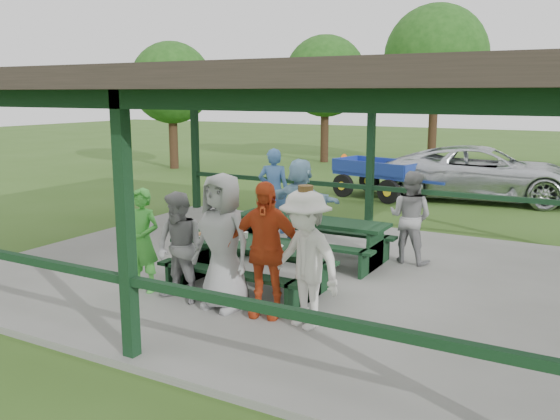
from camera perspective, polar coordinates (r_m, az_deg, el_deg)
The scene contains 19 objects.
ground at distance 10.16m, azimuth 0.83°, elevation -6.36°, with size 90.00×90.00×0.00m, color #34581B.
concrete_slab at distance 10.15m, azimuth 0.83°, elevation -6.09°, with size 10.00×8.00×0.10m, color slate.
pavilion_structure at distance 9.69m, azimuth 0.88°, elevation 11.81°, with size 10.60×8.60×3.24m.
picnic_table_near at distance 9.02m, azimuth -3.03°, elevation -4.87°, with size 2.40×1.39×0.75m.
picnic_table_far at distance 10.69m, azimuth 2.92°, elevation -2.25°, with size 2.83×1.39×0.75m.
table_setting at distance 9.01m, azimuth -3.37°, elevation -2.83°, with size 2.30×0.45×0.10m.
contestant_green at distance 9.14m, azimuth -13.08°, elevation -2.86°, with size 0.58×0.38×1.58m, color green.
contestant_grey_left at distance 8.55m, azimuth -9.62°, elevation -3.62°, with size 0.78×0.61×1.60m, color gray.
contestant_grey_mid at distance 8.18m, azimuth -5.54°, elevation -3.08°, with size 0.93×0.61×1.91m, color #939496.
contestant_red at distance 7.90m, azimuth -1.48°, elevation -3.81°, with size 1.08×0.45×1.84m, color #C4421B.
contestant_white_fedora at distance 7.53m, azimuth 2.43°, elevation -4.75°, with size 1.31×1.01×1.84m.
spectator_lblue at distance 11.60m, azimuth 1.96°, elevation 0.76°, with size 1.60×0.51×1.73m, color #8BB8D7.
spectator_blue at distance 12.64m, azimuth -0.61°, elevation 1.85°, with size 0.67×0.44×1.82m, color #3C659E.
spectator_grey at distance 10.68m, azimuth 12.43°, elevation -0.66°, with size 0.80×0.62×1.64m, color gray.
pickup_truck at distance 18.17m, azimuth 19.02°, elevation 3.36°, with size 2.58×5.60×1.56m, color silver.
farm_trailer at distance 17.86m, azimuth 9.49°, elevation 3.11°, with size 3.48×2.03×1.21m.
tree_far_left at distance 26.79m, azimuth 4.39°, elevation 12.69°, with size 3.57×3.57×5.58m.
tree_left at distance 26.10m, azimuth 14.79°, elevation 14.05°, with size 4.28×4.28×6.68m.
tree_edge_left at distance 24.78m, azimuth -10.40°, elevation 11.92°, with size 3.27×3.27×5.11m.
Camera 1 is at (4.59, -8.53, 3.06)m, focal length 38.00 mm.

